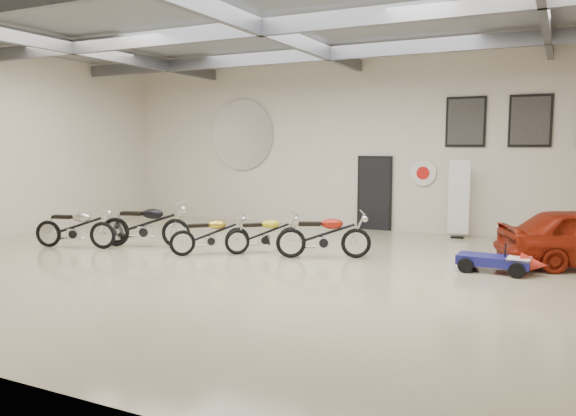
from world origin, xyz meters
The scene contains 16 objects.
floor centered at (0.00, 0.00, 0.00)m, with size 16.00×12.00×0.01m, color tan.
ceiling centered at (0.00, 0.00, 5.00)m, with size 16.00×12.00×0.01m, color slate.
back_wall centered at (0.00, 6.00, 2.50)m, with size 16.00×0.02×5.00m, color beige.
ceiling_beams centered at (0.00, 0.00, 4.75)m, with size 15.80×11.80×0.32m, color #53555A, non-canonical shape.
door centered at (0.50, 5.95, 1.05)m, with size 0.92×0.08×2.10m, color black.
logo_plaque centered at (-4.00, 5.95, 2.80)m, with size 2.30×0.06×1.16m, color silver, non-canonical shape.
poster_left centered at (3.00, 5.96, 3.10)m, with size 1.05×0.08×1.35m, color black, non-canonical shape.
poster_mid centered at (4.60, 5.96, 3.10)m, with size 1.05×0.08×1.35m, color black, non-canonical shape.
oil_sign centered at (1.90, 5.95, 1.70)m, with size 0.72×0.10×0.72m, color white, non-canonical shape.
banner_stand centered at (2.96, 5.50, 1.01)m, with size 0.55×0.22×2.01m, color white, non-canonical shape.
motorcycle_silver centered at (-5.10, -0.08, 0.53)m, with size 2.03×0.63×1.05m, color silver, non-canonical shape.
motorcycle_black centered at (-3.65, 0.76, 0.57)m, with size 2.21×0.68×1.15m, color silver, non-canonical shape.
motorcycle_gold centered at (-1.74, 0.71, 0.47)m, with size 1.81×0.56×0.94m, color silver, non-canonical shape.
motorcycle_yellow centered at (-0.71, 1.38, 0.46)m, with size 1.78×0.55×0.92m, color silver, non-canonical shape.
motorcycle_red centered at (0.75, 1.44, 0.53)m, with size 2.05×0.64×1.07m, color silver, non-canonical shape.
go_kart centered at (4.42, 1.64, 0.30)m, with size 1.67×0.75×0.60m, color navy, non-canonical shape.
Camera 1 is at (5.41, -9.84, 2.50)m, focal length 35.00 mm.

